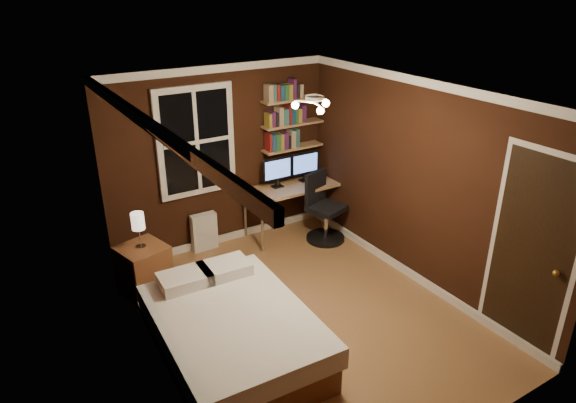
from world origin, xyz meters
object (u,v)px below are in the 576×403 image
nightstand (144,270)px  desk (297,189)px  radiator (204,232)px  desk_lamp (343,165)px  bedside_lamp (139,230)px  monitor_right (305,167)px  bed (233,333)px  office_chair (323,215)px  monitor_left (277,173)px

nightstand → desk: (2.43, 0.43, 0.37)m
radiator → desk_lamp: bearing=-10.3°
bedside_lamp → monitor_right: (2.61, 0.51, 0.12)m
radiator → desk_lamp: size_ratio=1.21×
bed → monitor_right: size_ratio=4.32×
bedside_lamp → desk_lamp: (3.13, 0.27, 0.12)m
nightstand → bed: bearing=-90.7°
bedside_lamp → radiator: (1.04, 0.65, -0.58)m
monitor_right → desk_lamp: bearing=-25.6°
bed → nightstand: bed is taller
bed → bedside_lamp: size_ratio=4.53×
monitor_right → bed: bearing=-136.8°
desk → office_chair: (0.19, -0.40, -0.31)m
bedside_lamp → radiator: bedside_lamp is taller
radiator → office_chair: (1.58, -0.62, 0.12)m
monitor_right → bedside_lamp: bearing=-168.9°
monitor_left → office_chair: bearing=-45.3°
bed → monitor_left: monitor_left is taller
radiator → monitor_left: bearing=-6.9°
nightstand → desk_lamp: (3.13, 0.27, 0.65)m
bed → desk_lamp: 3.36m
nightstand → radiator: nightstand is taller
desk_lamp → office_chair: bearing=-154.9°
desk → monitor_left: size_ratio=3.46×
desk_lamp → monitor_left: bearing=165.9°
monitor_right → monitor_left: bearing=180.0°
bed → office_chair: bearing=38.0°
bedside_lamp → desk_lamp: size_ratio=0.99×
bed → bedside_lamp: bedside_lamp is taller
bedside_lamp → radiator: 1.36m
bed → radiator: size_ratio=3.69×
bed → bedside_lamp: 1.71m
bedside_lamp → monitor_left: bearing=13.4°
radiator → bed: bearing=-106.2°
bed → monitor_left: size_ratio=4.32×
bed → desk_lamp: size_ratio=4.48×
bedside_lamp → monitor_left: monitor_left is taller
desk → nightstand: bearing=-169.9°
nightstand → radiator: size_ratio=1.18×
nightstand → monitor_right: 2.74m
desk → monitor_right: bearing=23.7°
radiator → office_chair: office_chair is taller
nightstand → radiator: 1.23m
radiator → office_chair: 1.70m
desk → monitor_left: (-0.29, 0.08, 0.28)m
nightstand → monitor_left: (2.15, 0.51, 0.65)m
bedside_lamp → radiator: bearing=31.9°
office_chair → nightstand: bearing=162.9°
radiator → monitor_left: monitor_left is taller
bedside_lamp → monitor_left: size_ratio=0.95×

